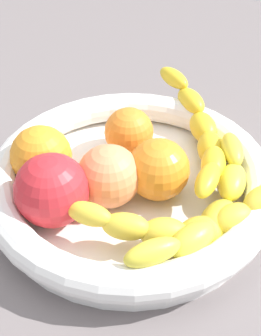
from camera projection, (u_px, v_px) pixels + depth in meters
kitchen_counter at (130, 209)px, 53.53cm from camera, size 120.00×120.00×3.00cm
fruit_bowl at (130, 182)px, 50.92cm from camera, size 30.42×30.42×4.89cm
banana_draped_left at (201, 132)px, 54.23cm from camera, size 9.84×23.77×4.92cm
banana_draped_right at (211, 209)px, 45.54cm from camera, size 10.99×20.33×4.85cm
banana_arching_top at (196, 218)px, 44.74cm from camera, size 21.96×12.42×4.77cm
orange_front at (42, 154)px, 51.01cm from camera, size 6.53×6.53×6.53cm
orange_mid_left at (129, 132)px, 54.72cm from camera, size 5.63×5.63×5.63cm
orange_mid_right at (159, 167)px, 49.34cm from camera, size 6.49×6.49×6.49cm
peach_blush at (109, 176)px, 48.28cm from camera, size 6.52×6.52×6.52cm
tomato_red at (52, 190)px, 46.10cm from camera, size 7.32×7.32×7.32cm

